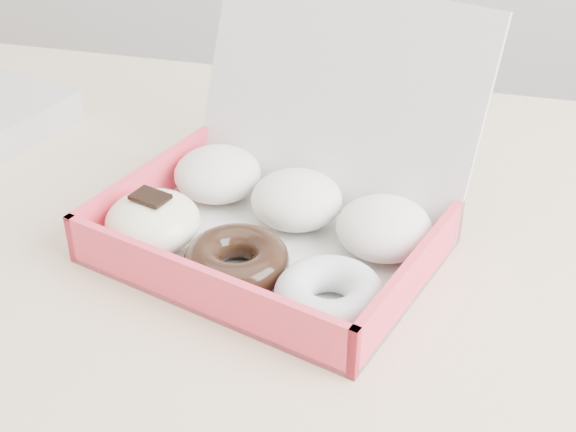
# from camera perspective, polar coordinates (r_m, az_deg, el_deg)

# --- Properties ---
(table) EXTENTS (1.20, 0.80, 0.75)m
(table) POSITION_cam_1_polar(r_m,az_deg,el_deg) (0.89, -2.79, -4.81)
(table) COLOR #CFAE88
(table) RESTS_ON ground
(donut_box) EXTENTS (0.39, 0.37, 0.22)m
(donut_box) POSITION_cam_1_polar(r_m,az_deg,el_deg) (0.80, -0.91, 0.32)
(donut_box) COLOR silver
(donut_box) RESTS_ON table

